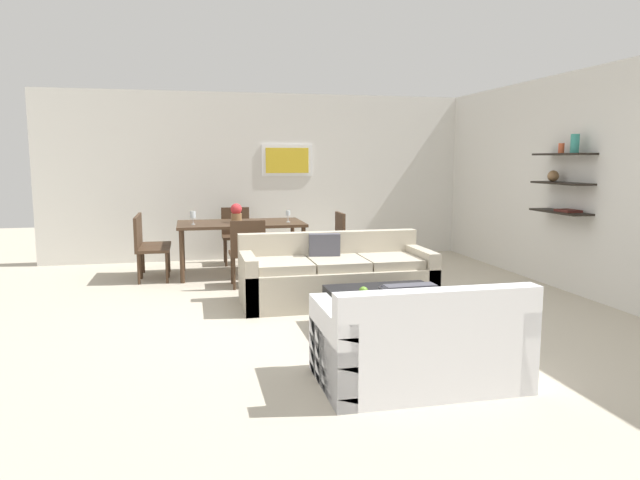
% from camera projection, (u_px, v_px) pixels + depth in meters
% --- Properties ---
extents(ground_plane, '(18.00, 18.00, 0.00)m').
position_uv_depth(ground_plane, '(339.00, 309.00, 6.34)').
color(ground_plane, '#BCB29E').
extents(back_wall_unit, '(8.40, 0.09, 2.70)m').
position_uv_depth(back_wall_unit, '(303.00, 176.00, 9.63)').
color(back_wall_unit, silver).
rests_on(back_wall_unit, ground).
extents(right_wall_shelf_unit, '(0.34, 8.20, 2.70)m').
position_uv_depth(right_wall_shelf_unit, '(556.00, 182.00, 7.39)').
color(right_wall_shelf_unit, silver).
rests_on(right_wall_shelf_unit, ground).
extents(sofa_beige, '(2.17, 0.90, 0.78)m').
position_uv_depth(sofa_beige, '(336.00, 277.00, 6.64)').
color(sofa_beige, '#B2A893').
rests_on(sofa_beige, ground).
extents(loveseat_white, '(1.45, 0.90, 0.78)m').
position_uv_depth(loveseat_white, '(419.00, 344.00, 4.23)').
color(loveseat_white, white).
rests_on(loveseat_white, ground).
extents(coffee_table, '(1.07, 1.04, 0.38)m').
position_uv_depth(coffee_table, '(389.00, 313.00, 5.47)').
color(coffee_table, black).
rests_on(coffee_table, ground).
extents(decorative_bowl, '(0.30, 0.30, 0.07)m').
position_uv_depth(decorative_bowl, '(394.00, 290.00, 5.42)').
color(decorative_bowl, black).
rests_on(decorative_bowl, coffee_table).
extents(candle_jar, '(0.09, 0.09, 0.09)m').
position_uv_depth(candle_jar, '(416.00, 290.00, 5.38)').
color(candle_jar, silver).
rests_on(candle_jar, coffee_table).
extents(apple_on_coffee_table, '(0.09, 0.09, 0.09)m').
position_uv_depth(apple_on_coffee_table, '(363.00, 291.00, 5.36)').
color(apple_on_coffee_table, '#669E2D').
rests_on(apple_on_coffee_table, coffee_table).
extents(dining_table, '(1.77, 1.00, 0.75)m').
position_uv_depth(dining_table, '(241.00, 227.00, 8.19)').
color(dining_table, '#422D1E').
rests_on(dining_table, ground).
extents(dining_chair_left_near, '(0.44, 0.44, 0.88)m').
position_uv_depth(dining_chair_left_near, '(146.00, 245.00, 7.72)').
color(dining_chair_left_near, '#422D1E').
rests_on(dining_chair_left_near, ground).
extents(dining_chair_right_near, '(0.44, 0.44, 0.88)m').
position_uv_depth(dining_chair_right_near, '(332.00, 239.00, 8.28)').
color(dining_chair_right_near, '#422D1E').
rests_on(dining_chair_right_near, ground).
extents(dining_chair_foot, '(0.44, 0.44, 0.88)m').
position_uv_depth(dining_chair_foot, '(247.00, 249.00, 7.34)').
color(dining_chair_foot, '#422D1E').
rests_on(dining_chair_foot, ground).
extents(dining_chair_left_far, '(0.44, 0.44, 0.88)m').
position_uv_depth(dining_chair_left_far, '(148.00, 240.00, 8.15)').
color(dining_chair_left_far, '#422D1E').
rests_on(dining_chair_left_far, ground).
extents(dining_chair_head, '(0.44, 0.44, 0.88)m').
position_uv_depth(dining_chair_head, '(236.00, 232.00, 9.09)').
color(dining_chair_head, '#422D1E').
rests_on(dining_chair_head, ground).
extents(wine_glass_head, '(0.06, 0.06, 0.16)m').
position_uv_depth(wine_glass_head, '(238.00, 211.00, 8.59)').
color(wine_glass_head, silver).
rests_on(wine_glass_head, dining_table).
extents(wine_glass_left_near, '(0.07, 0.07, 0.18)m').
position_uv_depth(wine_glass_left_near, '(193.00, 215.00, 7.90)').
color(wine_glass_left_near, silver).
rests_on(wine_glass_left_near, dining_table).
extents(wine_glass_right_near, '(0.06, 0.06, 0.17)m').
position_uv_depth(wine_glass_right_near, '(288.00, 214.00, 8.19)').
color(wine_glass_right_near, silver).
rests_on(wine_glass_right_near, dining_table).
extents(centerpiece_vase, '(0.16, 0.16, 0.27)m').
position_uv_depth(centerpiece_vase, '(236.00, 213.00, 8.14)').
color(centerpiece_vase, olive).
rests_on(centerpiece_vase, dining_table).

